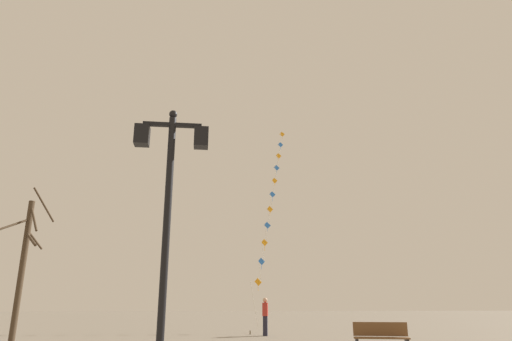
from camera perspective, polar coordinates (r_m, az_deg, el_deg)
ground_plane at (r=20.42m, az=-4.56°, el=-20.66°), size 160.00×160.00×0.00m
twin_lantern_lamp_post at (r=8.64m, az=-11.10°, el=-2.12°), size 1.43×0.28×5.13m
kite_train at (r=28.79m, az=1.92°, el=-4.22°), size 3.68×9.29×14.38m
kite_flyer at (r=21.99m, az=1.19°, el=-18.07°), size 0.32×0.63×1.71m
bare_tree at (r=17.74m, az=-27.67°, el=-10.58°), size 1.55×2.30×5.52m
park_bench at (r=14.62m, az=15.74°, el=-19.93°), size 1.66×0.86×0.89m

